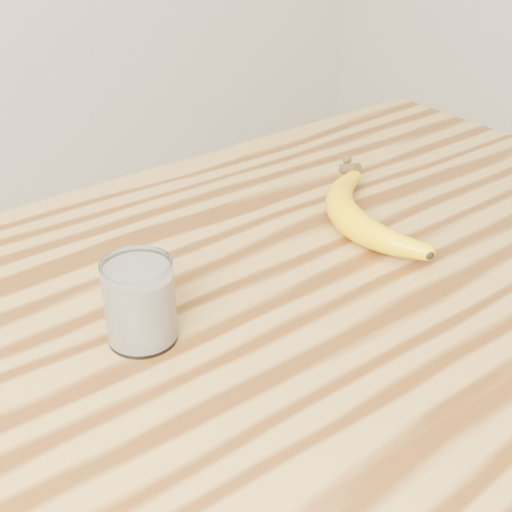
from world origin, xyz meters
TOP-DOWN VIEW (x-y plane):
  - table at (0.00, 0.00)m, footprint 1.20×0.80m
  - smoothie_glass at (-0.20, 0.03)m, footprint 0.07×0.07m
  - banana at (0.13, 0.07)m, footprint 0.24×0.36m

SIDE VIEW (x-z plane):
  - table at x=0.00m, z-range 0.32..1.22m
  - banana at x=0.13m, z-range 0.90..0.94m
  - smoothie_glass at x=-0.20m, z-range 0.90..0.99m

